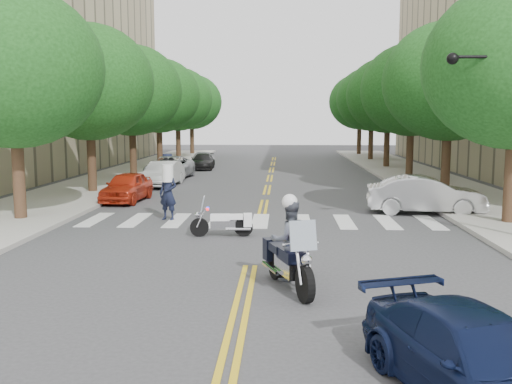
# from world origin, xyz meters

# --- Properties ---
(ground) EXTENTS (140.00, 140.00, 0.00)m
(ground) POSITION_xyz_m (0.00, 0.00, 0.00)
(ground) COLOR #38383A
(ground) RESTS_ON ground
(sidewalk_left) EXTENTS (5.00, 60.00, 0.15)m
(sidewalk_left) POSITION_xyz_m (-9.50, 22.00, 0.07)
(sidewalk_left) COLOR #9E9991
(sidewalk_left) RESTS_ON ground
(sidewalk_right) EXTENTS (5.00, 60.00, 0.15)m
(sidewalk_right) POSITION_xyz_m (9.50, 22.00, 0.07)
(sidewalk_right) COLOR #9E9991
(sidewalk_right) RESTS_ON ground
(tree_l_0) EXTENTS (6.40, 6.40, 8.45)m
(tree_l_0) POSITION_xyz_m (-8.80, 6.00, 5.55)
(tree_l_0) COLOR #382316
(tree_l_0) RESTS_ON ground
(tree_l_1) EXTENTS (6.40, 6.40, 8.45)m
(tree_l_1) POSITION_xyz_m (-8.80, 14.00, 5.55)
(tree_l_1) COLOR #382316
(tree_l_1) RESTS_ON ground
(tree_l_2) EXTENTS (6.40, 6.40, 8.45)m
(tree_l_2) POSITION_xyz_m (-8.80, 22.00, 5.55)
(tree_l_2) COLOR #382316
(tree_l_2) RESTS_ON ground
(tree_l_3) EXTENTS (6.40, 6.40, 8.45)m
(tree_l_3) POSITION_xyz_m (-8.80, 30.00, 5.55)
(tree_l_3) COLOR #382316
(tree_l_3) RESTS_ON ground
(tree_l_4) EXTENTS (6.40, 6.40, 8.45)m
(tree_l_4) POSITION_xyz_m (-8.80, 38.00, 5.55)
(tree_l_4) COLOR #382316
(tree_l_4) RESTS_ON ground
(tree_l_5) EXTENTS (6.40, 6.40, 8.45)m
(tree_l_5) POSITION_xyz_m (-8.80, 46.00, 5.55)
(tree_l_5) COLOR #382316
(tree_l_5) RESTS_ON ground
(tree_r_1) EXTENTS (6.40, 6.40, 8.45)m
(tree_r_1) POSITION_xyz_m (8.80, 14.00, 5.55)
(tree_r_1) COLOR #382316
(tree_r_1) RESTS_ON ground
(tree_r_2) EXTENTS (6.40, 6.40, 8.45)m
(tree_r_2) POSITION_xyz_m (8.80, 22.00, 5.55)
(tree_r_2) COLOR #382316
(tree_r_2) RESTS_ON ground
(tree_r_3) EXTENTS (6.40, 6.40, 8.45)m
(tree_r_3) POSITION_xyz_m (8.80, 30.00, 5.55)
(tree_r_3) COLOR #382316
(tree_r_3) RESTS_ON ground
(tree_r_4) EXTENTS (6.40, 6.40, 8.45)m
(tree_r_4) POSITION_xyz_m (8.80, 38.00, 5.55)
(tree_r_4) COLOR #382316
(tree_r_4) RESTS_ON ground
(tree_r_5) EXTENTS (6.40, 6.40, 8.45)m
(tree_r_5) POSITION_xyz_m (8.80, 46.00, 5.55)
(tree_r_5) COLOR #382316
(tree_r_5) RESTS_ON ground
(traffic_signal_pole) EXTENTS (2.82, 0.42, 6.00)m
(traffic_signal_pole) POSITION_xyz_m (7.72, 3.50, 3.72)
(traffic_signal_pole) COLOR black
(traffic_signal_pole) RESTS_ON ground
(motorcycle_police) EXTENTS (1.19, 2.53, 2.13)m
(motorcycle_police) POSITION_xyz_m (0.95, -1.91, 0.94)
(motorcycle_police) COLOR black
(motorcycle_police) RESTS_ON ground
(motorcycle_parked) EXTENTS (2.03, 0.55, 1.31)m
(motorcycle_parked) POSITION_xyz_m (-0.95, 3.70, 0.45)
(motorcycle_parked) COLOR black
(motorcycle_parked) RESTS_ON ground
(officer_standing) EXTENTS (0.85, 0.72, 1.99)m
(officer_standing) POSITION_xyz_m (-3.44, 6.62, 1.00)
(officer_standing) COLOR black
(officer_standing) RESTS_ON ground
(convertible) EXTENTS (4.71, 2.04, 1.51)m
(convertible) POSITION_xyz_m (6.50, 8.50, 0.75)
(convertible) COLOR silver
(convertible) RESTS_ON ground
(sedan_blue) EXTENTS (2.96, 4.49, 1.21)m
(sedan_blue) POSITION_xyz_m (3.38, -7.00, 0.60)
(sedan_blue) COLOR #0D1636
(sedan_blue) RESTS_ON ground
(parked_car_a) EXTENTS (1.82, 4.05, 1.35)m
(parked_car_a) POSITION_xyz_m (-6.30, 11.32, 0.68)
(parked_car_a) COLOR red
(parked_car_a) RESTS_ON ground
(parked_car_b) EXTENTS (1.81, 4.34, 1.40)m
(parked_car_b) POSITION_xyz_m (-5.89, 17.31, 0.70)
(parked_car_b) COLOR silver
(parked_car_b) RESTS_ON ground
(parked_car_c) EXTENTS (2.61, 5.28, 1.44)m
(parked_car_c) POSITION_xyz_m (-6.30, 21.26, 0.72)
(parked_car_c) COLOR #999BA0
(parked_car_c) RESTS_ON ground
(parked_car_d) EXTENTS (1.82, 4.08, 1.16)m
(parked_car_d) POSITION_xyz_m (-5.20, 28.50, 0.58)
(parked_car_d) COLOR black
(parked_car_d) RESTS_ON ground
(parked_car_e) EXTENTS (1.65, 3.91, 1.32)m
(parked_car_e) POSITION_xyz_m (-5.40, 29.50, 0.66)
(parked_car_e) COLOR #A9AAAF
(parked_car_e) RESTS_ON ground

